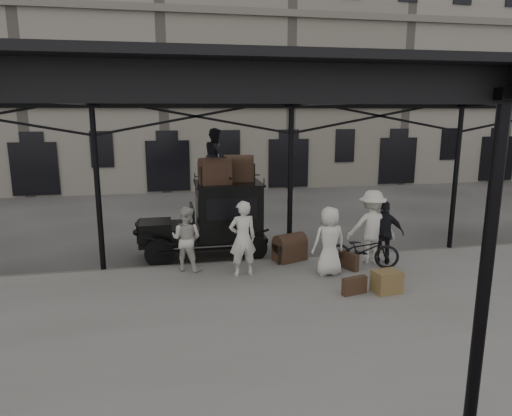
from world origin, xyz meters
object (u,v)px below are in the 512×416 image
at_px(porter_official, 384,233).
at_px(porter_left, 243,238).
at_px(bicycle, 363,250).
at_px(taxi, 218,216).
at_px(steamer_trunk_roof_near, 215,173).
at_px(steamer_trunk_platform, 290,249).

bearing_deg(porter_official, porter_left, 32.53).
relative_size(porter_left, bicycle, 1.02).
distance_m(taxi, porter_left, 2.16).
distance_m(porter_left, porter_official, 3.87).
distance_m(porter_left, steamer_trunk_roof_near, 2.38).
xyz_separation_m(taxi, bicycle, (3.55, -2.19, -0.57)).
bearing_deg(porter_left, steamer_trunk_roof_near, -84.28).
height_order(bicycle, steamer_trunk_roof_near, steamer_trunk_roof_near).
bearing_deg(steamer_trunk_platform, bicycle, -50.95).
bearing_deg(taxi, porter_official, -24.83).
height_order(taxi, steamer_trunk_roof_near, steamer_trunk_roof_near).
bearing_deg(taxi, bicycle, -31.73).
relative_size(taxi, porter_left, 1.92).
xyz_separation_m(taxi, steamer_trunk_roof_near, (-0.08, -0.25, 1.29)).
distance_m(porter_official, steamer_trunk_platform, 2.57).
relative_size(taxi, steamer_trunk_platform, 4.25).
distance_m(steamer_trunk_roof_near, steamer_trunk_platform, 2.96).
bearing_deg(bicycle, porter_official, -55.51).
height_order(taxi, porter_official, taxi).
bearing_deg(taxi, steamer_trunk_platform, -33.78).
xyz_separation_m(taxi, steamer_trunk_platform, (1.84, -1.23, -0.74)).
bearing_deg(steamer_trunk_roof_near, porter_official, -33.00).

